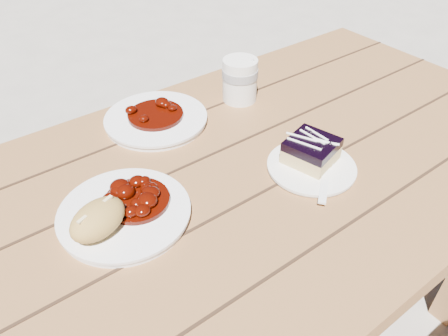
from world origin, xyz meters
TOP-DOWN VIEW (x-y plane):
  - picnic_table at (0.00, -0.00)m, footprint 2.00×1.55m
  - main_plate at (-0.03, 0.02)m, footprint 0.24×0.24m
  - goulash_stew at (-0.00, 0.03)m, footprint 0.12×0.12m
  - bread_roll at (-0.09, 0.00)m, footprint 0.13×0.11m
  - dessert_plate at (0.35, -0.09)m, footprint 0.18×0.18m
  - blueberry_cake at (0.36, -0.07)m, footprint 0.12×0.12m
  - fork_dessert at (0.33, -0.14)m, footprint 0.14×0.12m
  - coffee_cup at (0.41, 0.23)m, footprint 0.09×0.09m
  - second_plate at (0.18, 0.27)m, footprint 0.24×0.24m
  - second_stew at (0.18, 0.27)m, footprint 0.13×0.13m

SIDE VIEW (x-z plane):
  - picnic_table at x=0.00m, z-range 0.21..0.96m
  - dessert_plate at x=0.35m, z-range 0.75..0.76m
  - main_plate at x=-0.03m, z-range 0.75..0.77m
  - second_plate at x=0.18m, z-range 0.75..0.77m
  - fork_dessert at x=0.33m, z-range 0.76..0.76m
  - blueberry_cake at x=0.36m, z-range 0.76..0.81m
  - goulash_stew at x=0.00m, z-range 0.77..0.81m
  - second_stew at x=0.18m, z-range 0.77..0.81m
  - bread_roll at x=-0.09m, z-range 0.77..0.82m
  - coffee_cup at x=0.41m, z-range 0.75..0.86m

